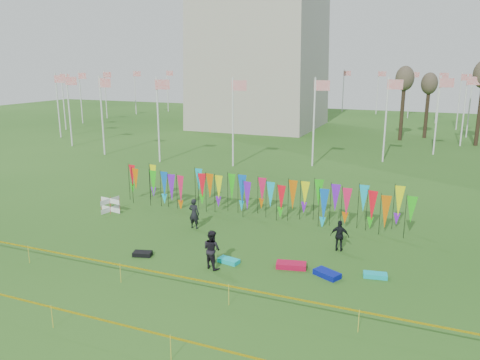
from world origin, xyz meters
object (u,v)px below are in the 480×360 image
at_px(person_left, 194,214).
at_px(kite_bag_black, 142,254).
at_px(kite_bag_teal, 375,275).
at_px(box_kite, 110,205).
at_px(person_right, 340,236).
at_px(person_mid, 212,249).
at_px(kite_bag_turquoise, 229,261).
at_px(kite_bag_blue, 327,274).
at_px(kite_bag_red, 291,265).

height_order(person_left, kite_bag_black, person_left).
relative_size(kite_bag_black, kite_bag_teal, 0.88).
distance_m(box_kite, kite_bag_black, 7.82).
xyz_separation_m(person_left, person_right, (8.33, -0.16, -0.08)).
relative_size(box_kite, person_mid, 0.50).
bearing_deg(kite_bag_turquoise, kite_bag_blue, 4.02).
height_order(kite_bag_blue, kite_bag_black, kite_bag_blue).
bearing_deg(kite_bag_turquoise, person_mid, -120.61).
relative_size(kite_bag_red, kite_bag_black, 1.53).
distance_m(person_mid, kite_bag_blue, 5.31).
bearing_deg(kite_bag_blue, person_right, 91.28).
bearing_deg(kite_bag_teal, kite_bag_turquoise, -170.98).
xyz_separation_m(box_kite, kite_bag_turquoise, (10.12, -4.29, -0.35)).
bearing_deg(person_mid, kite_bag_red, -137.49).
bearing_deg(kite_bag_black, person_mid, 0.79).
bearing_deg(person_mid, person_left, -33.56).
xyz_separation_m(person_mid, kite_bag_blue, (5.12, 1.14, -0.79)).
bearing_deg(kite_bag_blue, person_mid, -167.42).
distance_m(person_left, person_mid, 5.52).
xyz_separation_m(person_mid, kite_bag_turquoise, (0.48, 0.82, -0.82)).
bearing_deg(kite_bag_turquoise, person_right, 37.21).
xyz_separation_m(box_kite, kite_bag_black, (5.86, -5.16, -0.35)).
distance_m(person_right, kite_bag_red, 3.40).
distance_m(person_right, kite_bag_teal, 3.26).
relative_size(person_left, person_right, 1.10).
relative_size(kite_bag_turquoise, kite_bag_red, 0.73).
xyz_separation_m(box_kite, person_mid, (9.64, -5.11, 0.46)).
xyz_separation_m(person_left, kite_bag_turquoise, (3.76, -3.63, -0.78)).
distance_m(person_right, kite_bag_black, 9.86).
xyz_separation_m(box_kite, kite_bag_red, (13.03, -3.70, -0.33)).
relative_size(kite_bag_blue, kite_bag_teal, 1.13).
height_order(person_mid, kite_bag_red, person_mid).
height_order(kite_bag_turquoise, kite_bag_teal, kite_bag_turquoise).
height_order(person_mid, kite_bag_blue, person_mid).
distance_m(person_right, kite_bag_blue, 3.22).
xyz_separation_m(kite_bag_red, kite_bag_black, (-7.17, -1.45, -0.02)).
height_order(box_kite, person_mid, person_mid).
bearing_deg(box_kite, kite_bag_black, -41.33).
bearing_deg(person_left, kite_bag_teal, 166.50).
bearing_deg(kite_bag_black, kite_bag_teal, 10.01).
bearing_deg(box_kite, person_right, -3.19).
bearing_deg(person_right, kite_bag_black, 24.97).
distance_m(person_left, kite_bag_black, 4.59).
bearing_deg(kite_bag_turquoise, person_left, 136.00).
distance_m(kite_bag_turquoise, kite_bag_teal, 6.72).
bearing_deg(kite_bag_turquoise, kite_bag_black, -168.47).
bearing_deg(kite_bag_black, kite_bag_turquoise, 11.53).
relative_size(person_mid, kite_bag_turquoise, 1.81).
bearing_deg(kite_bag_turquoise, box_kite, 157.04).
bearing_deg(box_kite, kite_bag_red, -15.86).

